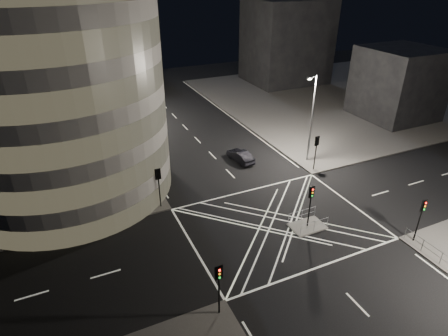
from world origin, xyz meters
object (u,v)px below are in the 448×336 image
street_lamp_left_far (106,88)px  street_lamp_right_far (312,117)px  traffic_signal_nl (219,281)px  street_lamp_left_near (135,135)px  traffic_signal_island (311,199)px  traffic_signal_nr (422,213)px  traffic_signal_fr (316,147)px  central_island (307,226)px  sedan (240,156)px  traffic_signal_fl (158,181)px

street_lamp_left_far → street_lamp_right_far: size_ratio=1.00×
street_lamp_right_far → street_lamp_left_far: bearing=131.9°
traffic_signal_nl → street_lamp_left_near: (-0.64, 18.80, 2.63)m
traffic_signal_island → street_lamp_left_far: 33.61m
traffic_signal_nl → street_lamp_right_far: 24.27m
traffic_signal_nl → traffic_signal_nr: 17.60m
street_lamp_left_near → street_lamp_right_far: bearing=-9.0°
traffic_signal_fr → street_lamp_left_far: bearing=128.2°
central_island → street_lamp_right_far: 13.98m
traffic_signal_nl → sedan: bearing=59.6°
central_island → traffic_signal_fl: size_ratio=0.75×
traffic_signal_fr → traffic_signal_fl: bearing=180.0°
traffic_signal_fl → central_island: bearing=-37.5°
traffic_signal_fl → traffic_signal_island: same height
traffic_signal_fl → traffic_signal_nl: size_ratio=1.00×
traffic_signal_nr → traffic_signal_nl: bearing=180.0°
traffic_signal_nl → traffic_signal_nr: size_ratio=1.00×
traffic_signal_island → traffic_signal_nr: bearing=-37.9°
street_lamp_right_far → central_island: bearing=-125.3°
street_lamp_right_far → sedan: size_ratio=2.46×
traffic_signal_fl → traffic_signal_nr: size_ratio=1.00×
traffic_signal_nr → sedan: (-6.42, 19.06, -2.24)m
central_island → traffic_signal_nr: 9.08m
street_lamp_left_far → sedan: (11.82, -17.74, -4.87)m
traffic_signal_fl → sedan: 12.65m
central_island → traffic_signal_nr: traffic_signal_nr is taller
street_lamp_left_near → central_island: bearing=-49.7°
street_lamp_left_far → street_lamp_right_far: bearing=-48.1°
traffic_signal_fr → traffic_signal_island: (-6.80, -8.30, 0.00)m
traffic_signal_nl → traffic_signal_island: 12.03m
central_island → traffic_signal_fr: 11.10m
street_lamp_left_far → traffic_signal_island: bearing=-70.0°
traffic_signal_fl → street_lamp_left_far: bearing=91.6°
traffic_signal_nl → central_island: bearing=26.1°
traffic_signal_nr → sedan: traffic_signal_nr is taller
central_island → traffic_signal_fl: traffic_signal_fl is taller
traffic_signal_nr → street_lamp_left_far: 41.15m
traffic_signal_nr → street_lamp_left_near: 26.32m
central_island → sedan: (0.38, 13.76, 0.60)m
street_lamp_left_near → traffic_signal_island: bearing=-49.7°
traffic_signal_fl → traffic_signal_island: (10.80, -8.30, 0.00)m
traffic_signal_island → street_lamp_left_far: street_lamp_left_far is taller
traffic_signal_fl → traffic_signal_fr: 17.60m
street_lamp_left_near → street_lamp_left_far: bearing=90.0°
traffic_signal_nl → street_lamp_left_far: street_lamp_left_far is taller
street_lamp_right_far → sedan: bearing=155.2°
traffic_signal_fr → street_lamp_right_far: size_ratio=0.40×
street_lamp_right_far → traffic_signal_fl: bearing=-173.1°
traffic_signal_fr → street_lamp_left_far: size_ratio=0.40×
traffic_signal_nr → traffic_signal_island: (-6.80, 5.30, 0.00)m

